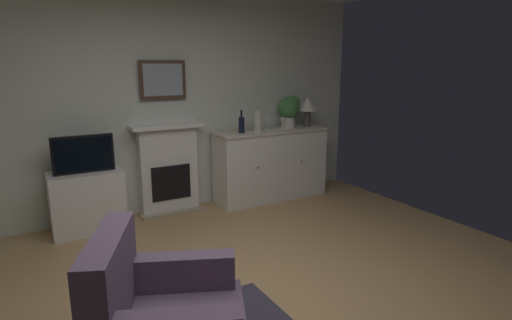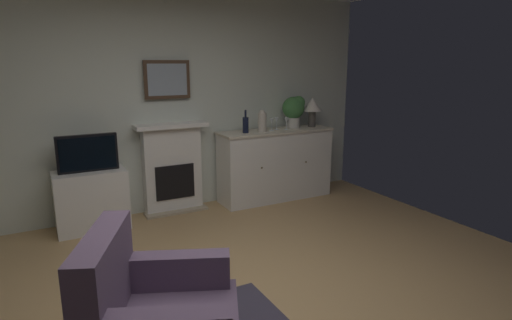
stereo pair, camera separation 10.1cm
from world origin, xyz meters
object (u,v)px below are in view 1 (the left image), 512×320
object	(u,v)px
wine_bottle	(242,125)
wine_glass_left	(267,121)
wine_glass_center	(272,120)
tv_cabinet	(87,202)
wine_glass_right	(282,120)
table_lamp	(307,106)
vase_decorative	(258,121)
tv_set	(83,154)
framed_picture	(163,80)
potted_plant_small	(289,109)
sideboard_cabinet	(271,164)
fireplace_unit	(168,168)

from	to	relation	value
wine_bottle	wine_glass_left	world-z (taller)	wine_bottle
wine_glass_center	wine_glass_left	bearing A→B (deg)	-150.50
tv_cabinet	wine_bottle	bearing A→B (deg)	-1.38
wine_glass_right	tv_cabinet	distance (m)	2.59
wine_bottle	wine_glass_right	distance (m)	0.60
table_lamp	vase_decorative	size ratio (longest dim) A/B	1.42
vase_decorative	tv_set	bearing A→B (deg)	178.87
framed_picture	tv_set	size ratio (longest dim) A/B	0.89
wine_bottle	wine_glass_right	world-z (taller)	wine_bottle
vase_decorative	tv_set	distance (m)	2.12
potted_plant_small	tv_cabinet	bearing A→B (deg)	-179.35
table_lamp	potted_plant_small	size ratio (longest dim) A/B	0.93
wine_glass_right	potted_plant_small	bearing A→B (deg)	25.23
wine_glass_right	tv_cabinet	xyz separation A→B (m)	(-2.48, 0.05, -0.73)
potted_plant_small	wine_glass_right	bearing A→B (deg)	-154.77
sideboard_cabinet	vase_decorative	xyz separation A→B (m)	(-0.23, -0.05, 0.61)
table_lamp	framed_picture	bearing A→B (deg)	173.48
tv_set	framed_picture	bearing A→B (deg)	13.31
table_lamp	wine_glass_center	distance (m)	0.57
tv_cabinet	table_lamp	bearing A→B (deg)	-0.29
tv_set	potted_plant_small	size ratio (longest dim) A/B	1.44
wine_bottle	vase_decorative	bearing A→B (deg)	-4.88
sideboard_cabinet	vase_decorative	distance (m)	0.65
fireplace_unit	wine_glass_center	xyz separation A→B (m)	(1.40, -0.15, 0.52)
tv_set	vase_decorative	bearing A→B (deg)	-1.13
wine_glass_right	wine_glass_left	bearing A→B (deg)	178.76
wine_glass_left	vase_decorative	distance (m)	0.16
wine_bottle	framed_picture	bearing A→B (deg)	164.41
framed_picture	table_lamp	size ratio (longest dim) A/B	1.38
wine_glass_right	potted_plant_small	xyz separation A→B (m)	(0.17, 0.08, 0.13)
tv_cabinet	potted_plant_small	distance (m)	2.79
fireplace_unit	tv_cabinet	distance (m)	1.01
vase_decorative	potted_plant_small	distance (m)	0.57
wine_glass_left	tv_cabinet	world-z (taller)	wine_glass_left
fireplace_unit	sideboard_cabinet	world-z (taller)	fireplace_unit
table_lamp	wine_glass_left	world-z (taller)	table_lamp
sideboard_cabinet	wine_glass_center	world-z (taller)	wine_glass_center
sideboard_cabinet	wine_glass_center	distance (m)	0.59
sideboard_cabinet	table_lamp	size ratio (longest dim) A/B	3.90
fireplace_unit	table_lamp	size ratio (longest dim) A/B	2.75
fireplace_unit	wine_glass_center	bearing A→B (deg)	-5.96
table_lamp	vase_decorative	bearing A→B (deg)	-176.47
vase_decorative	tv_cabinet	bearing A→B (deg)	178.24
wine_bottle	potted_plant_small	distance (m)	0.79
fireplace_unit	wine_glass_right	size ratio (longest dim) A/B	6.67
fireplace_unit	tv_set	world-z (taller)	fireplace_unit
wine_glass_right	potted_plant_small	distance (m)	0.23
potted_plant_small	wine_bottle	bearing A→B (deg)	-174.42
sideboard_cabinet	wine_bottle	size ratio (longest dim) A/B	5.38
tv_cabinet	wine_glass_right	bearing A→B (deg)	-1.17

